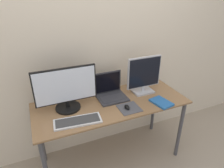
# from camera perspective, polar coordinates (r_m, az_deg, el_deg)

# --- Properties ---
(wall_back) EXTENTS (7.00, 0.05, 2.50)m
(wall_back) POSITION_cam_1_polar(r_m,az_deg,el_deg) (2.20, -4.14, 10.41)
(wall_back) COLOR beige
(wall_back) RESTS_ON ground_plane
(desk) EXTENTS (1.57, 0.63, 0.77)m
(desk) POSITION_cam_1_polar(r_m,az_deg,el_deg) (2.12, -0.19, -7.46)
(desk) COLOR olive
(desk) RESTS_ON ground_plane
(monitor_left) EXTENTS (0.59, 0.24, 0.42)m
(monitor_left) POSITION_cam_1_polar(r_m,az_deg,el_deg) (1.92, -12.99, -1.50)
(monitor_left) COLOR black
(monitor_left) RESTS_ON desk
(monitor_right) EXTENTS (0.39, 0.16, 0.42)m
(monitor_right) POSITION_cam_1_polar(r_m,az_deg,el_deg) (2.20, 9.13, 2.44)
(monitor_right) COLOR #B2B2B7
(monitor_right) RESTS_ON desk
(laptop) EXTENTS (0.30, 0.26, 0.26)m
(laptop) POSITION_cam_1_polar(r_m,az_deg,el_deg) (2.14, -0.45, -2.11)
(laptop) COLOR #333338
(laptop) RESTS_ON desk
(keyboard) EXTENTS (0.43, 0.20, 0.02)m
(keyboard) POSITION_cam_1_polar(r_m,az_deg,el_deg) (1.82, -9.75, -10.43)
(keyboard) COLOR silver
(keyboard) RESTS_ON desk
(mousepad) EXTENTS (0.21, 0.20, 0.00)m
(mousepad) POSITION_cam_1_polar(r_m,az_deg,el_deg) (1.98, 4.94, -6.88)
(mousepad) COLOR #47474C
(mousepad) RESTS_ON desk
(mouse) EXTENTS (0.05, 0.07, 0.04)m
(mouse) POSITION_cam_1_polar(r_m,az_deg,el_deg) (1.96, 4.30, -6.58)
(mouse) COLOR black
(mouse) RESTS_ON mousepad
(book) EXTENTS (0.19, 0.24, 0.02)m
(book) POSITION_cam_1_polar(r_m,az_deg,el_deg) (2.11, 13.91, -5.12)
(book) COLOR #235B9E
(book) RESTS_ON desk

